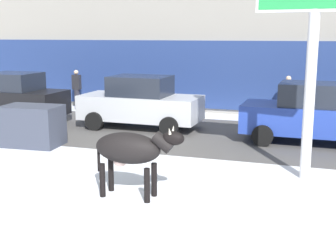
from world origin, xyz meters
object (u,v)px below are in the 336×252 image
Objects in this scene: car_silver_sedan at (141,103)px; dumpster at (32,126)px; pedestrian_near_billboard at (77,89)px; car_black_hatchback at (17,98)px; cow_black at (131,150)px; pedestrian_far_left at (287,98)px; car_blue_sedan at (313,114)px.

car_silver_sedan reaches higher than dumpster.
pedestrian_near_billboard is at bearing 144.99° from car_silver_sedan.
car_silver_sedan is (4.75, 0.47, -0.02)m from car_black_hatchback.
pedestrian_far_left is (2.44, 9.42, -0.11)m from cow_black.
car_black_hatchback is at bearing 179.90° from car_blue_sedan.
car_blue_sedan is 3.53m from pedestrian_far_left.
car_blue_sedan is at bearing -0.10° from car_black_hatchback.
cow_black is 9.33m from car_black_hatchback.
cow_black is 1.12× the size of dumpster.
car_black_hatchback is 2.04× the size of pedestrian_far_left.
car_black_hatchback is at bearing 132.03° from dumpster.
car_silver_sedan is 5.62m from pedestrian_far_left.
car_silver_sedan is 2.45× the size of pedestrian_near_billboard.
cow_black is 1.10× the size of pedestrian_near_billboard.
pedestrian_far_left is at bearing 0.00° from pedestrian_near_billboard.
pedestrian_far_left is at bearing 105.94° from car_blue_sedan.
pedestrian_near_billboard is 6.62m from dumpster.
car_black_hatchback is 10.53m from car_blue_sedan.
car_silver_sedan is 4.01m from dumpster.
cow_black is 5.49m from dumpster.
car_black_hatchback is 2.08× the size of dumpster.
dumpster is at bearing -47.97° from car_black_hatchback.
car_blue_sedan is at bearing -74.06° from pedestrian_far_left.
car_blue_sedan is 2.45× the size of pedestrian_near_billboard.
dumpster is at bearing -137.79° from pedestrian_far_left.
car_silver_sedan is at bearing 109.98° from cow_black.
car_black_hatchback is at bearing -174.37° from car_silver_sedan.
dumpster is (-4.49, 3.12, -0.39)m from cow_black.
car_black_hatchback is 4.78m from car_silver_sedan.
cow_black is 6.92m from car_silver_sedan.
car_blue_sedan reaches higher than dumpster.
car_black_hatchback is 0.83× the size of car_silver_sedan.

